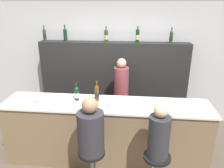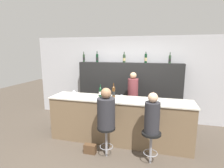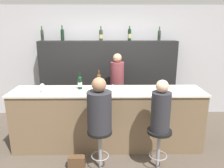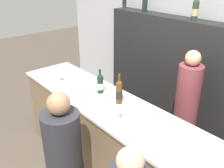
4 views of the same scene
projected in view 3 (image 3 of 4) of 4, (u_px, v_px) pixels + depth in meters
name	position (u px, v px, depth m)	size (l,w,h in m)	color
ground_plane	(108.00, 155.00, 3.75)	(16.00, 16.00, 0.00)	#4C4238
wall_back	(108.00, 62.00, 5.25)	(6.40, 0.05, 2.60)	#B2B2B7
bar_counter	(108.00, 119.00, 3.92)	(3.33, 0.68, 1.07)	brown
back_bar_cabinet	(108.00, 80.00, 5.14)	(3.13, 0.28, 1.81)	black
wine_bottle_counter_0	(80.00, 83.00, 3.83)	(0.08, 0.08, 0.30)	black
wine_bottle_counter_1	(99.00, 81.00, 3.82)	(0.07, 0.07, 0.35)	#4C2D14
wine_bottle_backbar_0	(42.00, 35.00, 4.85)	(0.07, 0.07, 0.32)	#233823
wine_bottle_backbar_1	(62.00, 35.00, 4.85)	(0.08, 0.08, 0.34)	black
wine_bottle_backbar_2	(101.00, 35.00, 4.86)	(0.08, 0.08, 0.32)	#233823
wine_bottle_backbar_3	(129.00, 34.00, 4.87)	(0.08, 0.08, 0.32)	black
wine_bottle_backbar_4	(159.00, 35.00, 4.88)	(0.07, 0.07, 0.31)	#233823
wine_glass_0	(42.00, 86.00, 3.61)	(0.08, 0.08, 0.16)	silver
wine_glass_1	(113.00, 87.00, 3.63)	(0.07, 0.07, 0.13)	silver
bar_stool_left	(100.00, 139.00, 3.29)	(0.37, 0.37, 0.64)	gray
guest_seated_left	(99.00, 109.00, 3.16)	(0.36, 0.36, 0.81)	#28282D
bar_stool_right	(159.00, 138.00, 3.30)	(0.37, 0.37, 0.64)	gray
guest_seated_right	(161.00, 109.00, 3.17)	(0.28, 0.28, 0.78)	#28282D
bartender	(117.00, 93.00, 4.72)	(0.29, 0.29, 1.59)	brown
handbag	(77.00, 162.00, 3.39)	(0.26, 0.12, 0.20)	#513823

